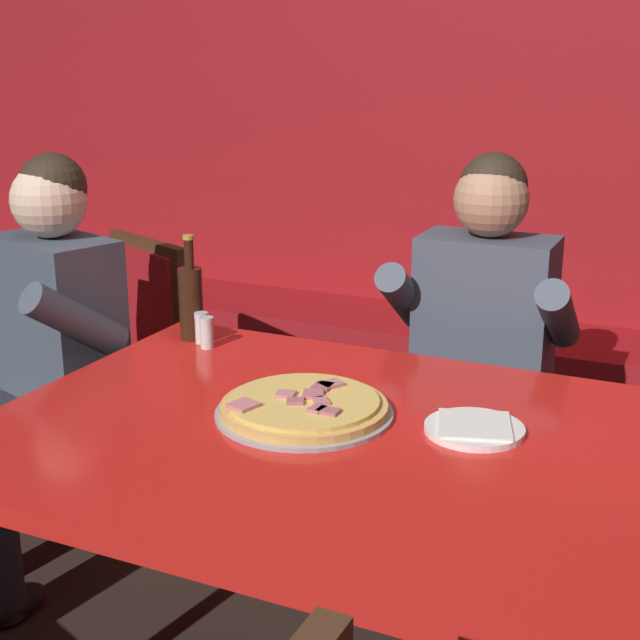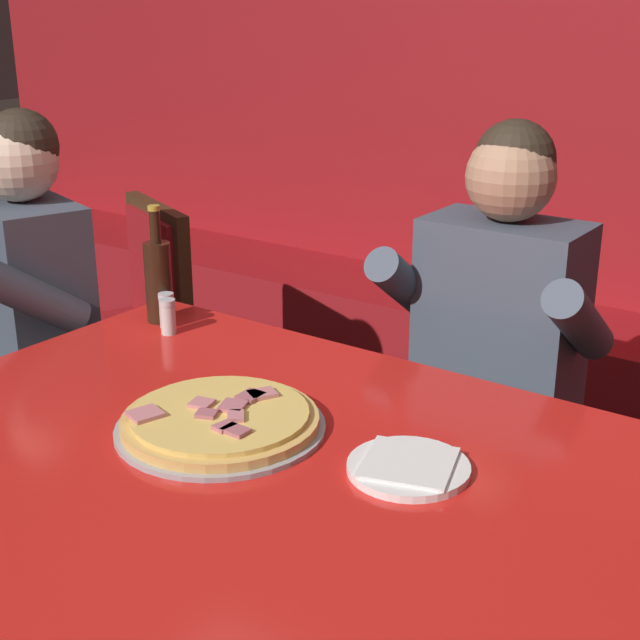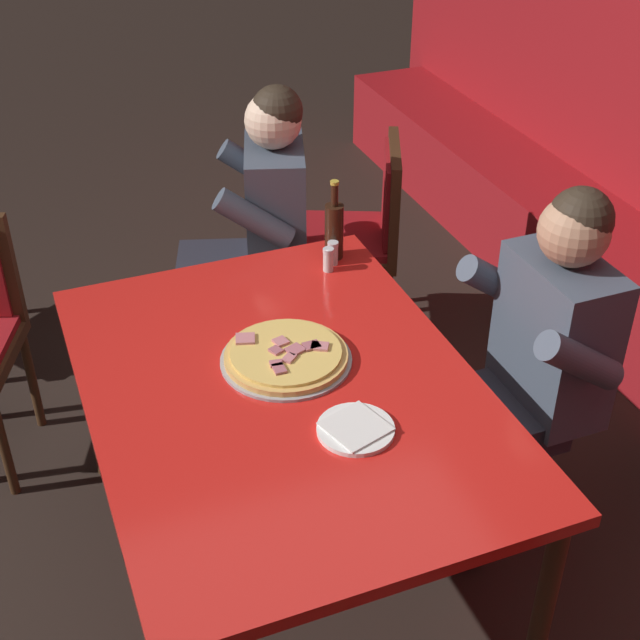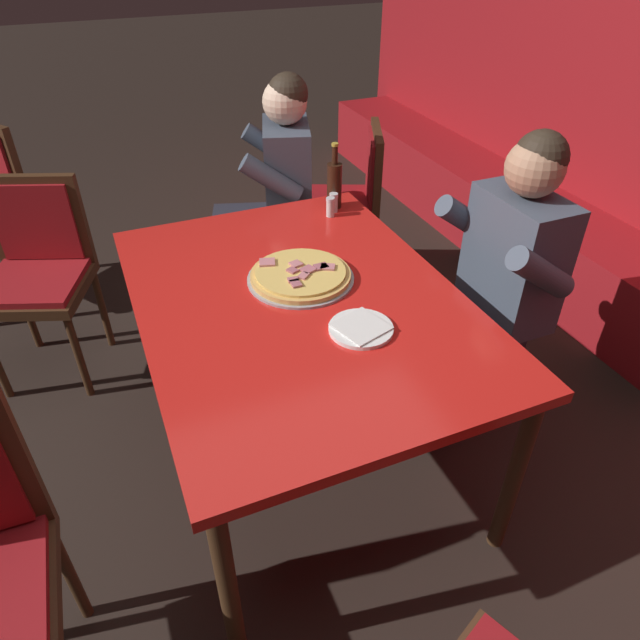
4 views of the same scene
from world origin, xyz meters
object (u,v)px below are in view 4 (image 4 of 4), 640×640
diner_seated_blue_shirt (492,280)px  dining_chair_by_booth (351,195)px  shaker_parmesan (330,208)px  shaker_oregano (334,203)px  main_dining_table (299,313)px  beer_bottle (334,184)px  pizza (301,275)px  diner_standing_companion (271,191)px  plate_white_paper (361,328)px  dining_chair_side_aisle (37,265)px

diner_seated_blue_shirt → dining_chair_by_booth: bearing=-179.0°
shaker_parmesan → shaker_oregano: bearing=138.7°
main_dining_table → beer_bottle: 0.77m
shaker_oregano → diner_seated_blue_shirt: 0.77m
beer_bottle → diner_seated_blue_shirt: size_ratio=0.23×
pizza → shaker_oregano: (-0.48, 0.34, 0.02)m
diner_seated_blue_shirt → dining_chair_by_booth: 1.24m
beer_bottle → dining_chair_by_booth: beer_bottle is taller
main_dining_table → pizza: pizza is taller
dining_chair_by_booth → diner_seated_blue_shirt: bearing=1.0°
shaker_oregano → diner_standing_companion: diner_standing_companion is taller
diner_seated_blue_shirt → main_dining_table: bearing=-96.0°
plate_white_paper → dining_chair_side_aisle: (-1.27, -1.01, -0.23)m
pizza → beer_bottle: (-0.52, 0.37, 0.09)m
shaker_oregano → shaker_parmesan: bearing=-41.3°
dining_chair_by_booth → shaker_oregano: bearing=-32.7°
main_dining_table → plate_white_paper: plate_white_paper is taller
main_dining_table → shaker_oregano: bearing=146.1°
beer_bottle → shaker_parmesan: size_ratio=3.40×
beer_bottle → dining_chair_by_booth: 0.70m
plate_white_paper → dining_chair_by_booth: bearing=155.6°
plate_white_paper → shaker_parmesan: shaker_parmesan is taller
beer_bottle → dining_chair_side_aisle: 1.40m
shaker_parmesan → diner_standing_companion: 0.53m
beer_bottle → pizza: bearing=-35.0°
shaker_oregano → dining_chair_by_booth: 0.72m
main_dining_table → shaker_oregano: shaker_oregano is taller
main_dining_table → diner_seated_blue_shirt: 0.78m
plate_white_paper → diner_standing_companion: (-1.31, 0.14, -0.08)m
shaker_oregano → diner_seated_blue_shirt: size_ratio=0.07×
pizza → plate_white_paper: 0.37m
shaker_oregano → dining_chair_by_booth: size_ratio=0.09×
plate_white_paper → beer_bottle: 0.94m
dining_chair_by_booth → pizza: bearing=-34.1°
pizza → diner_standing_companion: bearing=167.7°
dining_chair_side_aisle → diner_standing_companion: diner_standing_companion is taller
main_dining_table → dining_chair_side_aisle: dining_chair_side_aisle is taller
beer_bottle → diner_seated_blue_shirt: (0.71, 0.36, -0.18)m
plate_white_paper → dining_chair_side_aisle: dining_chair_side_aisle is taller
main_dining_table → dining_chair_side_aisle: bearing=-138.7°
shaker_oregano → pizza: bearing=-35.8°
shaker_parmesan → diner_seated_blue_shirt: diner_seated_blue_shirt is taller
beer_bottle → dining_chair_by_booth: bearing=146.8°
plate_white_paper → beer_bottle: size_ratio=0.72×
main_dining_table → shaker_parmesan: shaker_parmesan is taller
plate_white_paper → dining_chair_by_booth: (-1.40, 0.64, -0.22)m
shaker_parmesan → dining_chair_side_aisle: bearing=-110.5°
shaker_parmesan → diner_seated_blue_shirt: size_ratio=0.07×
pizza → diner_standing_companion: diner_standing_companion is taller
diner_seated_blue_shirt → pizza: bearing=-104.5°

